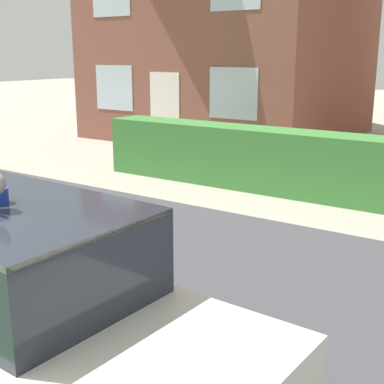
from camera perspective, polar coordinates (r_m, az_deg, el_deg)
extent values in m
cube|color=#424247|center=(6.33, -5.30, -9.76)|extent=(28.00, 6.13, 0.01)
cube|color=#3D7F38|center=(10.00, 14.71, 2.53)|extent=(9.87, 0.85, 1.20)
cylinder|color=black|center=(4.24, 2.56, -17.90)|extent=(0.65, 0.23, 0.64)
cylinder|color=black|center=(5.98, -19.28, -8.66)|extent=(0.65, 0.23, 0.64)
cube|color=silver|center=(4.55, -17.19, -13.76)|extent=(4.37, 1.80, 0.62)
cube|color=#232833|center=(4.48, -19.65, -5.35)|extent=(2.38, 1.55, 0.68)
cube|color=red|center=(4.98, -9.67, -10.12)|extent=(4.08, 0.20, 0.07)
cube|color=brown|center=(17.75, 4.29, 15.45)|extent=(7.36, 6.75, 5.77)
cube|color=white|center=(15.09, -2.93, 8.65)|extent=(1.00, 0.02, 2.10)
cube|color=silver|center=(16.23, -8.30, 10.94)|extent=(1.40, 0.02, 1.30)
cube|color=silver|center=(13.83, 4.41, 10.44)|extent=(1.40, 0.02, 1.30)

